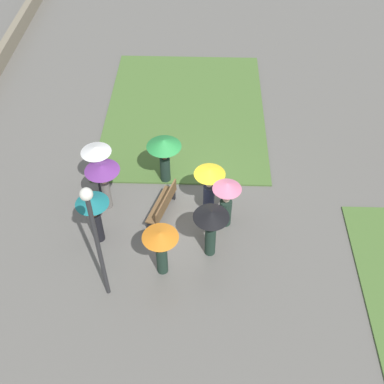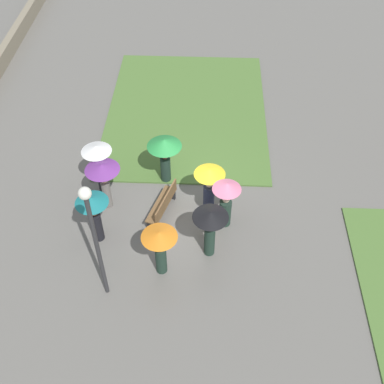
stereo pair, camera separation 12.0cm
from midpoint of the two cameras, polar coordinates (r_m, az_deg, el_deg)
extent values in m
plane|color=#66635E|center=(16.42, -0.40, -1.07)|extent=(90.00, 90.00, 0.00)
cube|color=#4C7033|center=(20.19, -0.46, 9.57)|extent=(8.51, 6.44, 0.06)
cube|color=brown|center=(15.76, -3.45, -1.52)|extent=(1.76, 0.92, 0.05)
cube|color=brown|center=(15.52, -2.87, -1.06)|extent=(1.65, 0.57, 0.45)
cube|color=#232326|center=(16.39, -2.41, -0.21)|extent=(0.19, 0.38, 0.40)
cube|color=#232326|center=(15.48, -4.48, -4.02)|extent=(0.19, 0.38, 0.40)
cylinder|color=#2D2D30|center=(12.84, -10.83, -6.75)|extent=(0.12, 0.12, 3.94)
sphere|color=white|center=(11.25, -12.30, -0.16)|extent=(0.32, 0.32, 0.32)
cylinder|color=black|center=(15.24, -10.95, -4.05)|extent=(0.46, 0.46, 1.09)
sphere|color=brown|center=(14.75, -11.30, -2.43)|extent=(0.21, 0.21, 0.21)
cylinder|color=#4C4C4F|center=(14.55, -11.45, -1.70)|extent=(0.02, 0.02, 0.35)
cone|color=#197075|center=(14.35, -11.61, -0.96)|extent=(1.01, 1.01, 0.20)
cylinder|color=#1E3328|center=(16.80, -2.94, 2.67)|extent=(0.47, 0.47, 1.02)
sphere|color=brown|center=(16.38, -3.02, 4.25)|extent=(0.21, 0.21, 0.21)
cylinder|color=#4C4C4F|center=(16.19, -3.06, 4.99)|extent=(0.02, 0.02, 0.35)
cone|color=#237A38|center=(15.99, -3.10, 5.83)|extent=(1.17, 1.17, 0.27)
cylinder|color=slate|center=(16.13, -9.85, -0.25)|extent=(0.40, 0.40, 1.09)
sphere|color=tan|center=(15.67, -10.14, 1.41)|extent=(0.22, 0.22, 0.22)
cylinder|color=#4C4C4F|center=(15.47, -10.28, 2.15)|extent=(0.02, 0.02, 0.35)
cone|color=#703389|center=(15.28, -10.41, 2.90)|extent=(1.12, 1.12, 0.21)
cylinder|color=#1E3328|center=(15.43, 4.16, -2.44)|extent=(0.55, 0.55, 1.02)
sphere|color=beige|center=(14.98, 4.28, -0.88)|extent=(0.22, 0.22, 0.22)
cylinder|color=#4C4C4F|center=(14.77, 4.34, -0.12)|extent=(0.02, 0.02, 0.35)
cone|color=pink|center=(14.56, 4.41, 0.68)|extent=(0.90, 0.90, 0.24)
cylinder|color=#282D47|center=(15.88, 2.22, -0.61)|extent=(0.47, 0.47, 0.98)
sphere|color=beige|center=(15.45, 2.28, 0.91)|extent=(0.22, 0.22, 0.22)
cylinder|color=#4C4C4F|center=(15.25, 2.31, 1.66)|extent=(0.02, 0.02, 0.35)
cone|color=gold|center=(15.06, 2.34, 2.41)|extent=(1.01, 1.01, 0.20)
cylinder|color=black|center=(16.68, -10.50, 1.78)|extent=(0.31, 0.31, 1.19)
sphere|color=brown|center=(16.21, -10.82, 3.55)|extent=(0.22, 0.22, 0.22)
cylinder|color=#4C4C4F|center=(16.02, -10.96, 4.30)|extent=(0.02, 0.02, 0.35)
cone|color=white|center=(15.84, -11.10, 5.05)|extent=(1.00, 1.00, 0.21)
cylinder|color=#1E3328|center=(14.26, -3.44, -8.03)|extent=(0.47, 0.47, 1.01)
sphere|color=tan|center=(13.77, -3.55, -6.53)|extent=(0.23, 0.23, 0.23)
cylinder|color=#4C4C4F|center=(13.54, -3.60, -5.79)|extent=(0.02, 0.02, 0.35)
cone|color=orange|center=(13.33, -3.66, -5.08)|extent=(1.04, 1.04, 0.19)
cylinder|color=#1E3328|center=(14.61, 2.32, -5.82)|extent=(0.43, 0.43, 1.11)
sphere|color=#997051|center=(14.10, 2.40, -4.19)|extent=(0.20, 0.20, 0.20)
cylinder|color=#4C4C4F|center=(13.89, 2.43, -3.46)|extent=(0.02, 0.02, 0.35)
cone|color=black|center=(13.68, 2.47, -2.70)|extent=(1.06, 1.06, 0.21)
camera|label=1|loc=(0.06, -89.78, 0.23)|focal=45.00mm
camera|label=2|loc=(0.06, 90.22, -0.23)|focal=45.00mm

